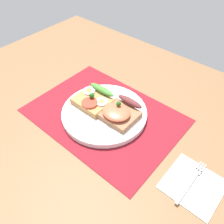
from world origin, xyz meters
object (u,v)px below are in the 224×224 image
napkin (193,185)px  fork (192,181)px  sandwich_egg_tomato (93,100)px  sandwich_salmon (120,112)px  plate (104,113)px

napkin → fork: fork is taller
sandwich_egg_tomato → sandwich_salmon: size_ratio=1.01×
plate → napkin: size_ratio=1.99×
fork → napkin: bearing=-24.9°
sandwich_egg_tomato → fork: 35.33cm
sandwich_salmon → fork: size_ratio=0.78×
plate → sandwich_salmon: size_ratio=2.41×
sandwich_egg_tomato → napkin: size_ratio=0.84×
sandwich_salmon → plate: bearing=-164.2°
sandwich_salmon → napkin: 26.83cm
sandwich_egg_tomato → napkin: bearing=-6.4°
fork → sandwich_salmon: bearing=169.8°
plate → fork: (30.23, -3.23, -0.34)cm
sandwich_salmon → fork: sandwich_salmon is taller
plate → sandwich_egg_tomato: size_ratio=2.39×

